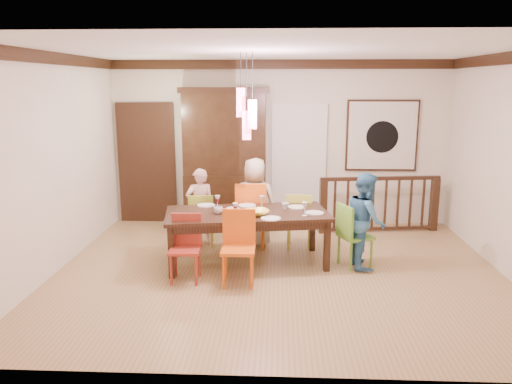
{
  "coord_description": "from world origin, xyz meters",
  "views": [
    {
      "loc": [
        -0.01,
        -6.4,
        2.5
      ],
      "look_at": [
        -0.32,
        0.43,
        1.01
      ],
      "focal_mm": 35.0,
      "sensor_mm": 36.0,
      "label": 1
    }
  ],
  "objects_px": {
    "person_far_left": "(200,207)",
    "person_far_mid": "(255,202)",
    "dining_table": "(247,217)",
    "chair_end_right": "(356,231)",
    "person_end_right": "(365,220)",
    "china_hutch": "(225,157)",
    "chair_far_left": "(202,216)",
    "balustrade": "(379,203)"
  },
  "relations": [
    {
      "from": "person_end_right",
      "to": "dining_table",
      "type": "bearing_deg",
      "value": 86.05
    },
    {
      "from": "dining_table",
      "to": "person_far_left",
      "type": "xyz_separation_m",
      "value": [
        -0.79,
        0.81,
        -0.06
      ]
    },
    {
      "from": "dining_table",
      "to": "chair_end_right",
      "type": "bearing_deg",
      "value": -10.76
    },
    {
      "from": "dining_table",
      "to": "person_far_mid",
      "type": "xyz_separation_m",
      "value": [
        0.07,
        0.81,
        0.02
      ]
    },
    {
      "from": "person_far_left",
      "to": "person_far_mid",
      "type": "xyz_separation_m",
      "value": [
        0.86,
        -0.0,
        0.08
      ]
    },
    {
      "from": "chair_far_left",
      "to": "balustrade",
      "type": "distance_m",
      "value": 3.05
    },
    {
      "from": "dining_table",
      "to": "person_end_right",
      "type": "xyz_separation_m",
      "value": [
        1.63,
        -0.03,
        -0.01
      ]
    },
    {
      "from": "chair_end_right",
      "to": "person_far_mid",
      "type": "distance_m",
      "value": 1.68
    },
    {
      "from": "dining_table",
      "to": "chair_end_right",
      "type": "height_order",
      "value": "chair_end_right"
    },
    {
      "from": "dining_table",
      "to": "china_hutch",
      "type": "distance_m",
      "value": 2.14
    },
    {
      "from": "dining_table",
      "to": "person_far_mid",
      "type": "height_order",
      "value": "person_far_mid"
    },
    {
      "from": "person_end_right",
      "to": "china_hutch",
      "type": "bearing_deg",
      "value": 43.78
    },
    {
      "from": "chair_end_right",
      "to": "person_end_right",
      "type": "bearing_deg",
      "value": -113.8
    },
    {
      "from": "dining_table",
      "to": "chair_far_left",
      "type": "height_order",
      "value": "chair_far_left"
    },
    {
      "from": "chair_end_right",
      "to": "person_far_left",
      "type": "distance_m",
      "value": 2.45
    },
    {
      "from": "china_hutch",
      "to": "person_end_right",
      "type": "distance_m",
      "value": 3.01
    },
    {
      "from": "balustrade",
      "to": "chair_end_right",
      "type": "bearing_deg",
      "value": -118.5
    },
    {
      "from": "person_far_left",
      "to": "person_far_mid",
      "type": "height_order",
      "value": "person_far_mid"
    },
    {
      "from": "chair_end_right",
      "to": "person_end_right",
      "type": "distance_m",
      "value": 0.2
    },
    {
      "from": "person_far_mid",
      "to": "person_end_right",
      "type": "height_order",
      "value": "person_far_mid"
    },
    {
      "from": "person_end_right",
      "to": "person_far_mid",
      "type": "bearing_deg",
      "value": 58.98
    },
    {
      "from": "chair_far_left",
      "to": "person_end_right",
      "type": "height_order",
      "value": "person_end_right"
    },
    {
      "from": "balustrade",
      "to": "person_end_right",
      "type": "distance_m",
      "value": 1.78
    },
    {
      "from": "balustrade",
      "to": "person_end_right",
      "type": "relative_size",
      "value": 1.57
    },
    {
      "from": "chair_far_left",
      "to": "person_far_left",
      "type": "xyz_separation_m",
      "value": [
        -0.03,
        0.03,
        0.13
      ]
    },
    {
      "from": "person_far_left",
      "to": "dining_table",
      "type": "bearing_deg",
      "value": 118.07
    },
    {
      "from": "chair_far_left",
      "to": "person_far_mid",
      "type": "height_order",
      "value": "person_far_mid"
    },
    {
      "from": "dining_table",
      "to": "person_far_left",
      "type": "height_order",
      "value": "person_far_left"
    },
    {
      "from": "chair_far_left",
      "to": "chair_end_right",
      "type": "xyz_separation_m",
      "value": [
        2.27,
        -0.81,
        0.03
      ]
    },
    {
      "from": "person_far_mid",
      "to": "china_hutch",
      "type": "bearing_deg",
      "value": -54.12
    },
    {
      "from": "china_hutch",
      "to": "person_far_left",
      "type": "xyz_separation_m",
      "value": [
        -0.27,
        -1.19,
        -0.61
      ]
    },
    {
      "from": "china_hutch",
      "to": "person_end_right",
      "type": "bearing_deg",
      "value": -43.41
    },
    {
      "from": "dining_table",
      "to": "person_far_mid",
      "type": "distance_m",
      "value": 0.81
    },
    {
      "from": "person_far_mid",
      "to": "person_far_left",
      "type": "bearing_deg",
      "value": 9.49
    },
    {
      "from": "person_far_left",
      "to": "person_far_mid",
      "type": "relative_size",
      "value": 0.88
    },
    {
      "from": "dining_table",
      "to": "person_end_right",
      "type": "bearing_deg",
      "value": -10.7
    },
    {
      "from": "china_hutch",
      "to": "balustrade",
      "type": "height_order",
      "value": "china_hutch"
    },
    {
      "from": "dining_table",
      "to": "person_far_left",
      "type": "bearing_deg",
      "value": 124.64
    },
    {
      "from": "chair_far_left",
      "to": "china_hutch",
      "type": "distance_m",
      "value": 1.45
    },
    {
      "from": "chair_far_left",
      "to": "balustrade",
      "type": "relative_size",
      "value": 0.4
    },
    {
      "from": "china_hutch",
      "to": "person_far_left",
      "type": "relative_size",
      "value": 1.99
    },
    {
      "from": "chair_end_right",
      "to": "person_far_left",
      "type": "xyz_separation_m",
      "value": [
        -2.29,
        0.84,
        0.1
      ]
    }
  ]
}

